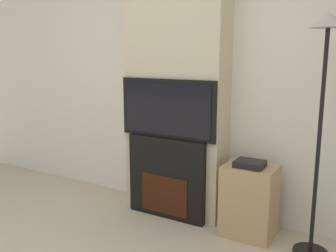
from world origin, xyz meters
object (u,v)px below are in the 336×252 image
at_px(fireplace, 168,177).
at_px(television, 168,109).
at_px(floor_lamp, 324,79).
at_px(media_stand, 249,200).

relative_size(fireplace, television, 0.82).
distance_m(fireplace, floor_lamp, 1.61).
relative_size(fireplace, floor_lamp, 0.43).
distance_m(fireplace, media_stand, 0.78).
height_order(fireplace, media_stand, fireplace).
bearing_deg(floor_lamp, fireplace, 178.52).
relative_size(television, floor_lamp, 0.53).
distance_m(fireplace, television, 0.65).
bearing_deg(media_stand, floor_lamp, -6.58).
height_order(television, media_stand, television).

